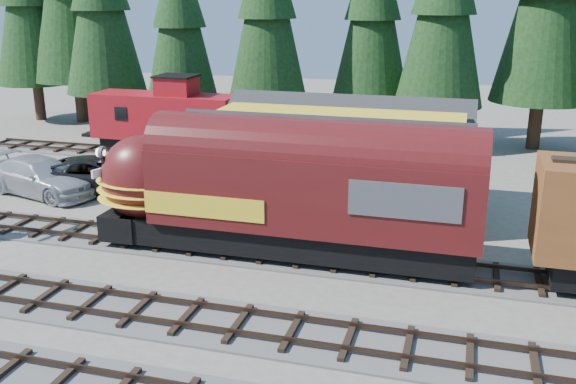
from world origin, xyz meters
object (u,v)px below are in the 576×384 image
(pickup_truck_a, at_px, (97,175))
(pickup_truck_b, at_px, (41,177))
(caboose, at_px, (166,120))
(depot, at_px, (337,151))
(locomotive, at_px, (272,196))

(pickup_truck_a, xyz_separation_m, pickup_truck_b, (-2.66, -1.14, 0.02))
(caboose, bearing_deg, pickup_truck_b, -106.36)
(caboose, distance_m, pickup_truck_a, 8.36)
(caboose, bearing_deg, depot, -30.27)
(locomotive, distance_m, caboose, 18.15)
(caboose, xyz_separation_m, pickup_truck_b, (-2.75, -9.36, -1.49))
(caboose, relative_size, pickup_truck_a, 1.37)
(locomotive, xyz_separation_m, pickup_truck_a, (-11.63, 5.78, -1.58))
(depot, height_order, locomotive, depot)
(caboose, bearing_deg, pickup_truck_a, -90.59)
(depot, bearing_deg, pickup_truck_b, -173.21)
(locomotive, xyz_separation_m, pickup_truck_b, (-14.29, 4.64, -1.56))
(locomotive, bearing_deg, caboose, 129.52)
(locomotive, relative_size, pickup_truck_a, 2.31)
(depot, bearing_deg, pickup_truck_a, -176.82)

